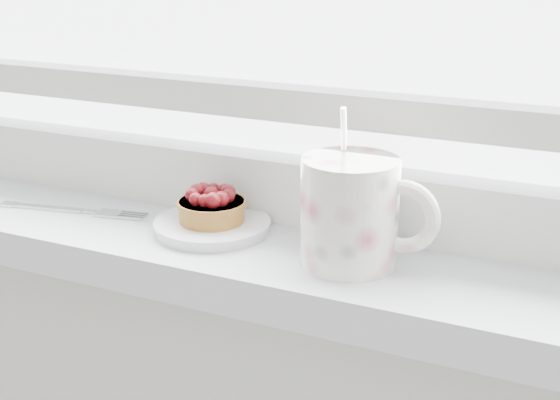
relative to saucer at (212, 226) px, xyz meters
The scene contains 4 objects.
saucer is the anchor object (origin of this frame).
raspberry_tart 0.02m from the saucer, 159.30° to the right, with size 0.07×0.07×0.04m.
floral_mug 0.17m from the saucer, ahead, with size 0.14×0.10×0.15m.
fork 0.18m from the saucer, behind, with size 0.18×0.05×0.00m.
Camera 1 is at (0.32, 1.23, 1.24)m, focal length 50.00 mm.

